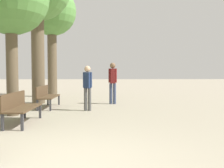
# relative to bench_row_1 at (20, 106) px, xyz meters

# --- Properties ---
(ground_plane) EXTENTS (80.00, 80.00, 0.00)m
(ground_plane) POSITION_rel_bench_row_1_xyz_m (1.57, -3.02, -0.48)
(ground_plane) COLOR gray
(bench_row_1) EXTENTS (0.54, 1.66, 0.82)m
(bench_row_1) POSITION_rel_bench_row_1_xyz_m (0.00, 0.00, 0.00)
(bench_row_1) COLOR #4C3823
(bench_row_1) RESTS_ON ground_plane
(bench_row_2) EXTENTS (0.54, 1.66, 0.82)m
(bench_row_2) POSITION_rel_bench_row_1_xyz_m (0.00, 2.91, 0.00)
(bench_row_2) COLOR #4C3823
(bench_row_2) RESTS_ON ground_plane
(tree_row_3) EXTENTS (2.61, 2.61, 5.89)m
(tree_row_3) POSITION_rel_bench_row_1_xyz_m (-0.64, 7.01, 3.98)
(tree_row_3) COLOR brown
(tree_row_3) RESTS_ON ground_plane
(pedestrian_near) EXTENTS (0.35, 0.26, 1.73)m
(pedestrian_near) POSITION_rel_bench_row_1_xyz_m (2.54, 3.93, 0.52)
(pedestrian_near) COLOR #384260
(pedestrian_near) RESTS_ON ground_plane
(pedestrian_mid) EXTENTS (0.32, 0.26, 1.57)m
(pedestrian_mid) POSITION_rel_bench_row_1_xyz_m (1.61, 2.14, 0.42)
(pedestrian_mid) COLOR #4C4C4C
(pedestrian_mid) RESTS_ON ground_plane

